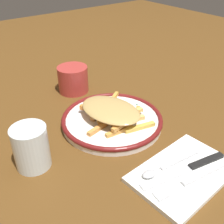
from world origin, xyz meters
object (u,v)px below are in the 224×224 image
at_px(plate, 112,120).
at_px(fork, 191,180).
at_px(fries_heap, 113,112).
at_px(napkin, 184,173).
at_px(coffee_mug, 73,79).
at_px(water_glass, 31,147).
at_px(spoon, 162,168).
at_px(knife, 191,167).

height_order(plate, fork, plate).
xyz_separation_m(fries_heap, napkin, (-0.24, -0.01, -0.04)).
relative_size(plate, coffee_mug, 2.19).
bearing_deg(plate, water_glass, 95.33).
bearing_deg(water_glass, coffee_mug, -44.58).
bearing_deg(coffee_mug, fork, 177.48).
height_order(spoon, coffee_mug, coffee_mug).
height_order(fork, coffee_mug, coffee_mug).
xyz_separation_m(knife, coffee_mug, (0.47, 0.01, 0.03)).
bearing_deg(napkin, spoon, 47.98).
distance_m(fries_heap, napkin, 0.24).
relative_size(napkin, knife, 1.06).
distance_m(napkin, water_glass, 0.33).
bearing_deg(knife, fries_heap, 6.04).
distance_m(plate, spoon, 0.21).
xyz_separation_m(napkin, fork, (-0.03, 0.01, 0.01)).
height_order(plate, water_glass, water_glass).
height_order(fries_heap, fork, fries_heap).
height_order(fork, water_glass, water_glass).
height_order(fries_heap, napkin, fries_heap).
relative_size(spoon, coffee_mug, 1.24).
distance_m(knife, water_glass, 0.34).
bearing_deg(spoon, fries_heap, -7.78).
xyz_separation_m(fork, knife, (0.02, -0.03, 0.00)).
relative_size(fork, water_glass, 1.81).
bearing_deg(water_glass, knife, -131.11).
height_order(napkin, fork, fork).
bearing_deg(coffee_mug, water_glass, 135.42).
bearing_deg(napkin, fork, 155.32).
distance_m(fork, knife, 0.04).
bearing_deg(knife, spoon, 56.88).
height_order(plate, knife, plate).
height_order(spoon, water_glass, water_glass).
xyz_separation_m(fries_heap, spoon, (-0.20, 0.03, -0.03)).
distance_m(napkin, spoon, 0.05).
relative_size(plate, knife, 1.29).
bearing_deg(spoon, knife, -123.12).
xyz_separation_m(napkin, coffee_mug, (0.47, -0.01, 0.04)).
relative_size(fork, spoon, 1.16).
distance_m(plate, water_glass, 0.23).
distance_m(plate, fork, 0.27).
xyz_separation_m(fries_heap, coffee_mug, (0.23, -0.02, 0.00)).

